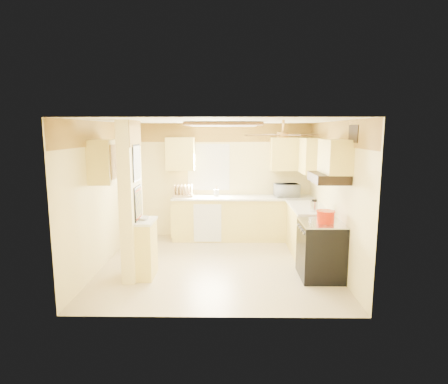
{
  "coord_description": "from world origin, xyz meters",
  "views": [
    {
      "loc": [
        0.19,
        -6.33,
        2.34
      ],
      "look_at": [
        0.11,
        0.35,
        1.25
      ],
      "focal_mm": 30.0,
      "sensor_mm": 36.0,
      "label": 1
    }
  ],
  "objects_px": {
    "stove": "(321,250)",
    "bowl": "(143,218)",
    "dutch_oven": "(326,217)",
    "kettle": "(314,206)",
    "microwave": "(287,190)"
  },
  "relations": [
    {
      "from": "microwave",
      "to": "bowl",
      "type": "bearing_deg",
      "value": 32.21
    },
    {
      "from": "dutch_oven",
      "to": "bowl",
      "type": "bearing_deg",
      "value": 178.79
    },
    {
      "from": "kettle",
      "to": "stove",
      "type": "bearing_deg",
      "value": -92.08
    },
    {
      "from": "stove",
      "to": "dutch_oven",
      "type": "bearing_deg",
      "value": -43.89
    },
    {
      "from": "microwave",
      "to": "bowl",
      "type": "relative_size",
      "value": 2.66
    },
    {
      "from": "bowl",
      "to": "kettle",
      "type": "relative_size",
      "value": 0.89
    },
    {
      "from": "bowl",
      "to": "kettle",
      "type": "bearing_deg",
      "value": 12.73
    },
    {
      "from": "bowl",
      "to": "kettle",
      "type": "distance_m",
      "value": 2.94
    },
    {
      "from": "stove",
      "to": "microwave",
      "type": "distance_m",
      "value": 2.25
    },
    {
      "from": "dutch_oven",
      "to": "kettle",
      "type": "bearing_deg",
      "value": 91.56
    },
    {
      "from": "stove",
      "to": "bowl",
      "type": "bearing_deg",
      "value": 179.61
    },
    {
      "from": "dutch_oven",
      "to": "stove",
      "type": "bearing_deg",
      "value": 136.11
    },
    {
      "from": "stove",
      "to": "kettle",
      "type": "distance_m",
      "value": 0.88
    },
    {
      "from": "stove",
      "to": "bowl",
      "type": "xyz_separation_m",
      "value": [
        -2.84,
        0.02,
        0.5
      ]
    },
    {
      "from": "stove",
      "to": "kettle",
      "type": "xyz_separation_m",
      "value": [
        0.02,
        0.67,
        0.58
      ]
    }
  ]
}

